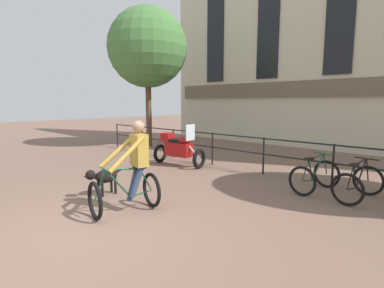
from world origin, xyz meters
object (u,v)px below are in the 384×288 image
(cyclist_with_bike, at_px, (131,172))
(parked_bicycle_mid_left, at_px, (358,184))
(parked_bicycle_near_lamp, at_px, (315,176))
(dog, at_px, (103,176))
(parked_motorcycle, at_px, (178,148))

(cyclist_with_bike, height_order, parked_bicycle_mid_left, cyclist_with_bike)
(parked_bicycle_near_lamp, height_order, parked_bicycle_mid_left, same)
(dog, height_order, parked_motorcycle, parked_motorcycle)
(cyclist_with_bike, xyz_separation_m, parked_motorcycle, (-2.34, 3.44, -0.20))
(cyclist_with_bike, bearing_deg, dog, -175.68)
(parked_bicycle_mid_left, bearing_deg, dog, 46.56)
(dog, relative_size, parked_bicycle_mid_left, 0.78)
(cyclist_with_bike, distance_m, parked_motorcycle, 4.16)
(cyclist_with_bike, height_order, parked_bicycle_near_lamp, cyclist_with_bike)
(cyclist_with_bike, relative_size, parked_bicycle_mid_left, 1.44)
(parked_bicycle_near_lamp, bearing_deg, parked_motorcycle, 10.49)
(parked_bicycle_near_lamp, bearing_deg, dog, 55.07)
(parked_motorcycle, distance_m, parked_bicycle_near_lamp, 4.32)
(cyclist_with_bike, height_order, parked_motorcycle, cyclist_with_bike)
(dog, xyz_separation_m, parked_bicycle_near_lamp, (3.24, 3.48, -0.06))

